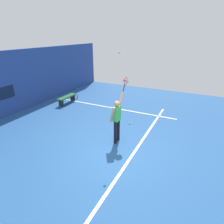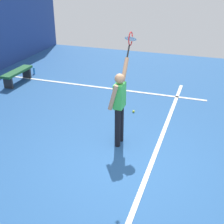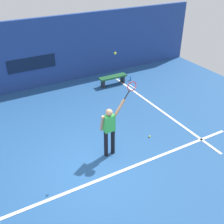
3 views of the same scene
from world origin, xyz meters
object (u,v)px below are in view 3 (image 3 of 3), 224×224
(tennis_player, at_px, (109,128))
(tennis_ball, at_px, (115,53))
(spare_ball, at_px, (150,136))
(tennis_racket, at_px, (131,87))
(court_bench, at_px, (113,78))
(water_bottle, at_px, (131,78))

(tennis_player, xyz_separation_m, tennis_ball, (0.21, 0.03, 2.35))
(tennis_player, relative_size, spare_ball, 28.17)
(tennis_player, relative_size, tennis_racket, 3.21)
(court_bench, bearing_deg, water_bottle, 0.00)
(tennis_ball, bearing_deg, tennis_racket, -3.55)
(tennis_ball, distance_m, court_bench, 5.99)
(tennis_player, xyz_separation_m, tennis_racket, (0.75, -0.00, 1.22))
(tennis_player, xyz_separation_m, court_bench, (2.69, 4.57, -0.67))
(tennis_racket, height_order, court_bench, tennis_racket)
(tennis_ball, height_order, court_bench, tennis_ball)
(tennis_player, height_order, tennis_racket, tennis_racket)
(water_bottle, bearing_deg, court_bench, 180.00)
(tennis_racket, bearing_deg, water_bottle, 56.96)
(tennis_ball, relative_size, water_bottle, 0.28)
(water_bottle, distance_m, spare_ball, 4.90)
(tennis_player, distance_m, water_bottle, 5.96)
(tennis_player, relative_size, court_bench, 1.37)
(tennis_racket, distance_m, water_bottle, 5.85)
(tennis_player, distance_m, tennis_ball, 2.36)
(tennis_player, bearing_deg, court_bench, 59.54)
(tennis_player, height_order, court_bench, tennis_player)
(tennis_ball, bearing_deg, spare_ball, 3.04)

